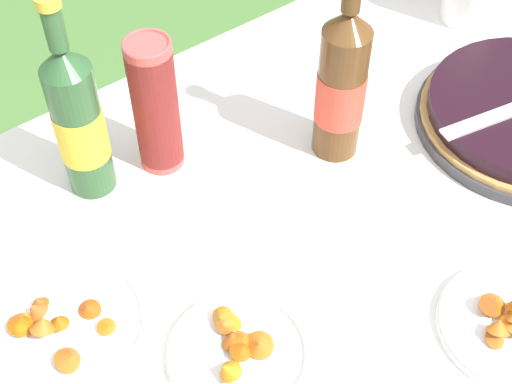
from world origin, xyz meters
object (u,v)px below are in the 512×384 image
Objects in this scene: cup_stack at (155,106)px; snack_plate_left at (61,327)px; snack_plate_near at (238,351)px; snack_plate_right at (511,323)px; cider_bottle_green at (79,122)px; cider_bottle_amber at (341,85)px.

cup_stack reaches higher than snack_plate_left.
snack_plate_near is at bearing -107.08° from cup_stack.
snack_plate_right is (0.32, -0.19, 0.00)m from snack_plate_near.
cup_stack is 0.12m from cider_bottle_green.
cup_stack is at bearing -12.04° from cider_bottle_green.
cup_stack is 0.36m from snack_plate_left.
cider_bottle_amber is at bearing -30.89° from cup_stack.
cider_bottle_amber is (0.25, -0.15, 0.02)m from cup_stack.
snack_plate_left is at bearing 143.41° from snack_plate_right.
snack_plate_near is 0.24m from snack_plate_left.
cider_bottle_green is at bearing 154.56° from cider_bottle_amber.
cider_bottle_amber is 0.55m from snack_plate_left.
snack_plate_right is at bearing -69.45° from cup_stack.
cider_bottle_amber is at bearing -25.44° from cider_bottle_green.
cider_bottle_amber reaches higher than snack_plate_right.
snack_plate_near is (0.00, -0.39, -0.12)m from cider_bottle_green.
cider_bottle_green is at bearing 167.96° from cup_stack.
cider_bottle_green is (-0.12, 0.02, 0.02)m from cup_stack.
cider_bottle_green is at bearing 52.34° from snack_plate_left.
snack_plate_left is (-0.17, -0.22, -0.12)m from cider_bottle_green.
snack_plate_near is at bearing 149.36° from snack_plate_right.
cup_stack reaches higher than snack_plate_near.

